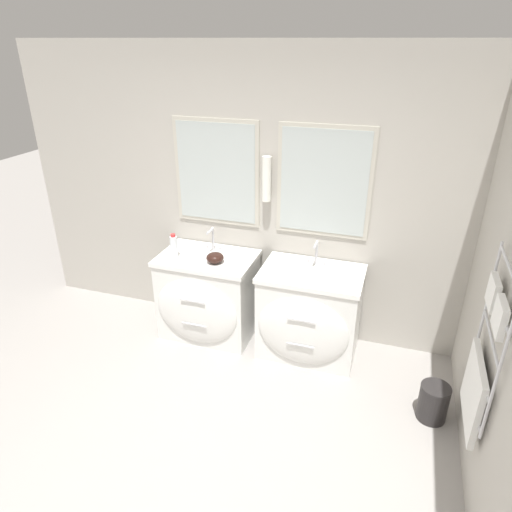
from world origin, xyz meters
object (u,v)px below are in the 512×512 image
object	(u,v)px
waste_bin	(433,402)
amenity_bowl	(215,258)
vanity_right	(309,314)
toiletry_bottle	(174,246)
vanity_left	(207,296)

from	to	relation	value
waste_bin	amenity_bowl	bearing A→B (deg)	167.25
vanity_right	toiletry_bottle	distance (m)	1.34
vanity_left	toiletry_bottle	size ratio (longest dim) A/B	3.96
vanity_left	vanity_right	world-z (taller)	same
vanity_right	amenity_bowl	size ratio (longest dim) A/B	5.62
toiletry_bottle	amenity_bowl	bearing A→B (deg)	0.37
toiletry_bottle	amenity_bowl	distance (m)	0.40
waste_bin	vanity_left	bearing A→B (deg)	166.48
vanity_left	vanity_right	bearing A→B (deg)	0.00
vanity_right	amenity_bowl	xyz separation A→B (m)	(-0.85, -0.06, 0.44)
amenity_bowl	waste_bin	size ratio (longest dim) A/B	0.53
toiletry_bottle	waste_bin	distance (m)	2.47
waste_bin	vanity_right	bearing A→B (deg)	155.30
vanity_right	amenity_bowl	world-z (taller)	amenity_bowl
vanity_right	vanity_left	bearing A→B (deg)	180.00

